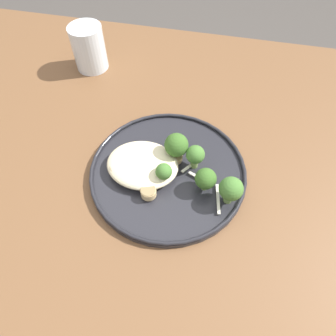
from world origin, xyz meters
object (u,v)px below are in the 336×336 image
at_px(seared_scallop_large_seared, 130,156).
at_px(broccoli_floret_left_leaning, 176,145).
at_px(seared_scallop_front_small, 174,157).
at_px(seared_scallop_tilted_round, 141,155).
at_px(seared_scallop_center_golden, 134,170).
at_px(broccoli_floret_center_pile, 206,179).
at_px(seared_scallop_on_noodles, 118,169).
at_px(broccoli_floret_small_sprig, 231,189).
at_px(seared_scallop_left_edge, 148,192).
at_px(water_glass, 90,51).
at_px(broccoli_floret_beside_noodles, 164,172).
at_px(seared_scallop_tiny_bay, 149,168).
at_px(broccoli_floret_tall_stalk, 195,155).
at_px(dinner_plate, 168,172).

relative_size(seared_scallop_large_seared, broccoli_floret_left_leaning, 0.55).
xyz_separation_m(seared_scallop_large_seared, seared_scallop_front_small, (0.08, 0.01, -0.00)).
distance_m(seared_scallop_tilted_round, seared_scallop_center_golden, 0.04).
height_order(seared_scallop_large_seared, broccoli_floret_center_pile, broccoli_floret_center_pile).
height_order(seared_scallop_on_noodles, broccoli_floret_small_sprig, broccoli_floret_small_sprig).
xyz_separation_m(seared_scallop_left_edge, water_glass, (-0.23, 0.34, 0.02)).
height_order(seared_scallop_on_noodles, broccoli_floret_beside_noodles, broccoli_floret_beside_noodles).
relative_size(seared_scallop_center_golden, broccoli_floret_small_sprig, 0.47).
bearing_deg(seared_scallop_left_edge, seared_scallop_center_golden, 134.00).
bearing_deg(seared_scallop_tilted_round, seared_scallop_large_seared, -162.78).
height_order(seared_scallop_large_seared, seared_scallop_tiny_bay, same).
bearing_deg(seared_scallop_large_seared, broccoli_floret_tall_stalk, 4.51).
relative_size(seared_scallop_front_small, broccoli_floret_beside_noodles, 0.63).
bearing_deg(seared_scallop_tiny_bay, dinner_plate, 12.71).
relative_size(seared_scallop_tiny_bay, broccoli_floret_left_leaning, 0.54).
bearing_deg(broccoli_floret_left_leaning, broccoli_floret_tall_stalk, -12.87).
distance_m(seared_scallop_on_noodles, broccoli_floret_center_pile, 0.16).
xyz_separation_m(seared_scallop_on_noodles, seared_scallop_center_golden, (0.03, 0.00, -0.00)).
bearing_deg(seared_scallop_tilted_round, broccoli_floret_left_leaning, 10.35).
bearing_deg(seared_scallop_tilted_round, seared_scallop_front_small, 7.54).
bearing_deg(seared_scallop_front_small, seared_scallop_center_golden, -145.27).
height_order(seared_scallop_tilted_round, seared_scallop_front_small, seared_scallop_tilted_round).
distance_m(seared_scallop_tilted_round, water_glass, 0.33).
height_order(seared_scallop_center_golden, broccoli_floret_tall_stalk, broccoli_floret_tall_stalk).
distance_m(broccoli_floret_tall_stalk, broccoli_floret_beside_noodles, 0.07).
bearing_deg(broccoli_floret_small_sprig, broccoli_floret_left_leaning, 147.01).
xyz_separation_m(seared_scallop_tilted_round, water_glass, (-0.20, 0.26, 0.02)).
bearing_deg(seared_scallop_large_seared, broccoli_floret_beside_noodles, -26.87).
distance_m(seared_scallop_center_golden, broccoli_floret_beside_noodles, 0.06).
relative_size(seared_scallop_on_noodles, seared_scallop_center_golden, 1.06).
bearing_deg(seared_scallop_large_seared, seared_scallop_front_small, 9.87).
bearing_deg(broccoli_floret_tall_stalk, broccoli_floret_center_pile, -60.09).
relative_size(seared_scallop_left_edge, broccoli_floret_beside_noodles, 0.57).
xyz_separation_m(dinner_plate, broccoli_floret_small_sprig, (0.11, -0.04, 0.04)).
bearing_deg(broccoli_floret_center_pile, seared_scallop_on_noodles, -179.38).
distance_m(seared_scallop_center_golden, broccoli_floret_small_sprig, 0.18).
relative_size(seared_scallop_left_edge, water_glass, 0.27).
height_order(seared_scallop_front_small, seared_scallop_tiny_bay, seared_scallop_tiny_bay).
height_order(seared_scallop_tiny_bay, broccoli_floret_tall_stalk, broccoli_floret_tall_stalk).
distance_m(broccoli_floret_tall_stalk, broccoli_floret_left_leaning, 0.04).
xyz_separation_m(seared_scallop_large_seared, broccoli_floret_left_leaning, (0.08, 0.02, 0.03)).
bearing_deg(seared_scallop_on_noodles, seared_scallop_left_edge, -27.57).
bearing_deg(water_glass, broccoli_floret_center_pile, -42.89).
height_order(seared_scallop_tiny_bay, broccoli_floret_beside_noodles, broccoli_floret_beside_noodles).
distance_m(seared_scallop_center_golden, broccoli_floret_center_pile, 0.13).
bearing_deg(broccoli_floret_center_pile, broccoli_floret_beside_noodles, -177.71).
xyz_separation_m(seared_scallop_on_noodles, broccoli_floret_center_pile, (0.16, 0.00, 0.02)).
distance_m(seared_scallop_on_noodles, seared_scallop_center_golden, 0.03).
height_order(seared_scallop_left_edge, broccoli_floret_small_sprig, broccoli_floret_small_sprig).
bearing_deg(broccoli_floret_tall_stalk, broccoli_floret_small_sprig, -41.11).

